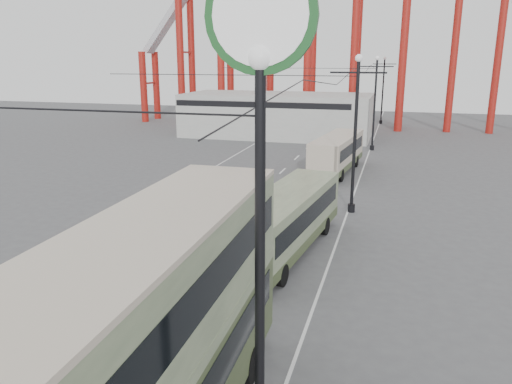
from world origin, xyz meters
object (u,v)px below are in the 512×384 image
(double_decker_bus, at_px, (160,328))
(single_decker_green, at_px, (286,219))
(pedestrian, at_px, (177,260))
(single_decker_cream, at_px, (337,152))
(lamp_post_near, at_px, (260,129))

(double_decker_bus, distance_m, single_decker_green, 13.19)
(single_decker_green, bearing_deg, pedestrian, -126.03)
(single_decker_green, height_order, single_decker_cream, single_decker_green)
(double_decker_bus, height_order, pedestrian, double_decker_bus)
(single_decker_cream, bearing_deg, lamp_post_near, -79.63)
(lamp_post_near, distance_m, single_decker_green, 15.01)
(lamp_post_near, height_order, pedestrian, lamp_post_near)
(double_decker_bus, bearing_deg, lamp_post_near, -9.75)
(single_decker_cream, bearing_deg, single_decker_green, -84.19)
(lamp_post_near, height_order, single_decker_cream, lamp_post_near)
(double_decker_bus, relative_size, pedestrian, 6.64)
(lamp_post_near, bearing_deg, pedestrian, 123.59)
(lamp_post_near, xyz_separation_m, single_decker_cream, (-2.24, 31.78, -6.18))
(lamp_post_near, bearing_deg, single_decker_cream, 94.04)
(single_decker_green, relative_size, pedestrian, 6.57)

